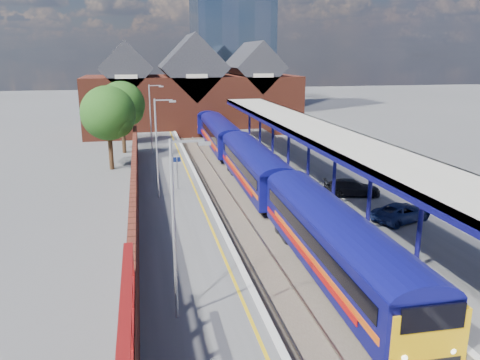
% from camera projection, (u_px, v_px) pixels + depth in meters
% --- Properties ---
extents(ground, '(240.00, 240.00, 0.00)m').
position_uv_depth(ground, '(228.00, 179.00, 42.37)').
color(ground, '#5B5B5E').
rests_on(ground, ground).
extents(ballast_bed, '(6.00, 76.00, 0.06)m').
position_uv_depth(ballast_bed, '(254.00, 214.00, 32.92)').
color(ballast_bed, '#473D33').
rests_on(ballast_bed, ground).
extents(rails, '(4.51, 76.00, 0.14)m').
position_uv_depth(rails, '(254.00, 213.00, 32.89)').
color(rails, slate).
rests_on(rails, ground).
extents(left_platform, '(5.00, 76.00, 1.00)m').
position_uv_depth(left_platform, '(176.00, 213.00, 31.69)').
color(left_platform, '#565659').
rests_on(left_platform, ground).
extents(right_platform, '(6.00, 76.00, 1.00)m').
position_uv_depth(right_platform, '(334.00, 202.00, 34.00)').
color(right_platform, '#565659').
rests_on(right_platform, ground).
extents(coping_left, '(0.30, 76.00, 0.05)m').
position_uv_depth(coping_left, '(210.00, 203.00, 32.03)').
color(coping_left, silver).
rests_on(coping_left, left_platform).
extents(coping_right, '(0.30, 76.00, 0.05)m').
position_uv_depth(coping_right, '(297.00, 198.00, 33.29)').
color(coping_right, silver).
rests_on(coping_right, right_platform).
extents(yellow_line, '(0.14, 76.00, 0.01)m').
position_uv_depth(yellow_line, '(201.00, 204.00, 31.91)').
color(yellow_line, yellow).
rests_on(yellow_line, left_platform).
extents(train, '(3.18, 65.96, 3.45)m').
position_uv_depth(train, '(235.00, 146.00, 46.34)').
color(train, '#0E0E62').
rests_on(train, ground).
extents(canopy, '(4.50, 52.00, 4.48)m').
position_uv_depth(canopy, '(321.00, 133.00, 34.51)').
color(canopy, '#110F5A').
rests_on(canopy, right_platform).
extents(lamp_post_b, '(1.48, 0.18, 7.00)m').
position_uv_depth(lamp_post_b, '(177.00, 220.00, 17.13)').
color(lamp_post_b, '#A5A8AA').
rests_on(lamp_post_b, left_platform).
extents(lamp_post_c, '(1.48, 0.18, 7.00)m').
position_uv_depth(lamp_post_c, '(159.00, 143.00, 32.25)').
color(lamp_post_c, '#A5A8AA').
rests_on(lamp_post_c, left_platform).
extents(lamp_post_d, '(1.48, 0.18, 7.00)m').
position_uv_depth(lamp_post_d, '(152.00, 115.00, 47.37)').
color(lamp_post_d, '#A5A8AA').
rests_on(lamp_post_d, left_platform).
extents(platform_sign, '(0.55, 0.08, 2.50)m').
position_uv_depth(platform_sign, '(177.00, 168.00, 35.01)').
color(platform_sign, '#A5A8AA').
rests_on(platform_sign, left_platform).
extents(brick_wall, '(0.35, 50.00, 3.86)m').
position_uv_depth(brick_wall, '(134.00, 220.00, 24.56)').
color(brick_wall, maroon).
rests_on(brick_wall, left_platform).
extents(station_building, '(30.00, 12.12, 13.78)m').
position_uv_depth(station_building, '(192.00, 94.00, 67.42)').
color(station_building, maroon).
rests_on(station_building, ground).
extents(glass_tower, '(14.20, 14.20, 40.30)m').
position_uv_depth(glass_tower, '(231.00, 3.00, 86.41)').
color(glass_tower, slate).
rests_on(glass_tower, ground).
extents(tree_near, '(5.20, 5.20, 8.10)m').
position_uv_depth(tree_near, '(110.00, 115.00, 44.49)').
color(tree_near, '#382314').
rests_on(tree_near, ground).
extents(tree_far, '(5.20, 5.20, 8.10)m').
position_uv_depth(tree_far, '(123.00, 106.00, 52.25)').
color(tree_far, '#382314').
rests_on(tree_far, ground).
extents(parked_car_dark, '(4.33, 2.54, 1.18)m').
position_uv_depth(parked_car_dark, '(352.00, 188.00, 33.75)').
color(parked_car_dark, black).
rests_on(parked_car_dark, right_platform).
extents(parked_car_blue, '(4.38, 3.10, 1.11)m').
position_uv_depth(parked_car_blue, '(402.00, 212.00, 28.56)').
color(parked_car_blue, navy).
rests_on(parked_car_blue, right_platform).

